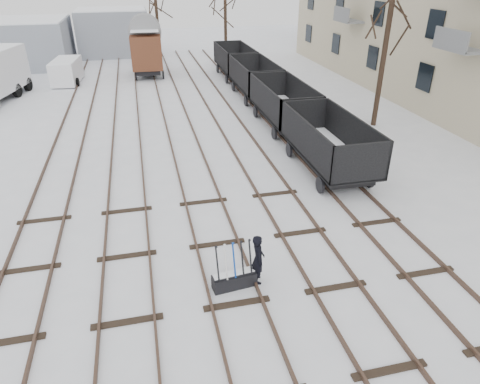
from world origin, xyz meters
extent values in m
plane|color=white|center=(0.00, 0.00, 0.00)|extent=(120.00, 120.00, 0.00)
cube|color=black|center=(-6.72, 14.00, 0.07)|extent=(0.07, 52.00, 0.15)
cube|color=black|center=(-5.28, 14.00, 0.07)|extent=(0.07, 52.00, 0.15)
cube|color=black|center=(-6.00, 2.00, 0.03)|extent=(1.90, 0.20, 0.08)
cube|color=black|center=(-3.72, 14.00, 0.07)|extent=(0.07, 52.00, 0.15)
cube|color=black|center=(-2.28, 14.00, 0.07)|extent=(0.07, 52.00, 0.15)
cube|color=black|center=(-3.00, 2.00, 0.03)|extent=(1.90, 0.20, 0.08)
cube|color=black|center=(-0.72, 14.00, 0.07)|extent=(0.07, 52.00, 0.15)
cube|color=black|center=(0.72, 14.00, 0.07)|extent=(0.07, 52.00, 0.15)
cube|color=black|center=(0.00, 2.00, 0.03)|extent=(1.90, 0.20, 0.08)
cube|color=black|center=(2.28, 14.00, 0.07)|extent=(0.07, 52.00, 0.15)
cube|color=black|center=(3.72, 14.00, 0.07)|extent=(0.07, 52.00, 0.15)
cube|color=black|center=(3.00, 2.00, 0.03)|extent=(1.90, 0.20, 0.08)
cube|color=black|center=(5.28, 14.00, 0.07)|extent=(0.07, 52.00, 0.15)
cube|color=black|center=(6.72, 14.00, 0.07)|extent=(0.07, 52.00, 0.15)
cube|color=black|center=(6.00, 2.00, 0.03)|extent=(1.90, 0.20, 0.08)
cube|color=gray|center=(-13.00, 36.00, 2.00)|extent=(10.00, 8.00, 4.00)
cube|color=white|center=(-13.00, 36.00, 4.05)|extent=(9.80, 7.84, 0.10)
cube|color=gray|center=(-4.00, 40.00, 2.20)|extent=(7.00, 6.00, 4.40)
cube|color=white|center=(-4.00, 40.00, 4.45)|extent=(6.86, 5.88, 0.10)
cube|color=black|center=(0.10, 0.77, 0.22)|extent=(1.34, 0.56, 0.44)
cube|color=black|center=(0.10, 0.77, 0.46)|extent=(1.33, 0.44, 0.06)
cube|color=white|center=(0.10, 0.77, 0.50)|extent=(1.27, 0.40, 0.03)
cylinder|color=black|center=(-0.40, 0.71, 0.95)|extent=(0.09, 0.32, 1.08)
cylinder|color=silver|center=(-0.15, 0.74, 0.95)|extent=(0.09, 0.32, 1.08)
cylinder|color=#0B389B|center=(0.10, 0.77, 0.95)|extent=(0.09, 0.32, 1.08)
cylinder|color=black|center=(0.35, 0.80, 0.95)|extent=(0.09, 0.32, 1.08)
cylinder|color=black|center=(0.59, 0.83, 0.95)|extent=(0.09, 0.32, 1.08)
imported|color=black|center=(0.85, 0.87, 0.80)|extent=(0.44, 0.62, 1.61)
cube|color=black|center=(6.00, 7.68, 0.67)|extent=(1.97, 5.40, 0.41)
cube|color=black|center=(6.00, 7.68, 0.87)|extent=(2.46, 6.14, 0.12)
cube|color=black|center=(4.82, 7.68, 1.69)|extent=(0.10, 6.14, 1.64)
cube|color=black|center=(7.18, 7.68, 1.69)|extent=(0.10, 6.14, 1.64)
cube|color=white|center=(6.00, 7.68, 0.97)|extent=(2.21, 5.90, 0.06)
cylinder|color=black|center=(4.87, 5.71, 0.36)|extent=(0.12, 0.72, 0.72)
cylinder|color=black|center=(7.13, 9.64, 0.36)|extent=(0.12, 0.72, 0.72)
cube|color=black|center=(6.00, 14.08, 0.67)|extent=(1.97, 5.40, 0.41)
cube|color=black|center=(6.00, 14.08, 0.87)|extent=(2.46, 6.14, 0.12)
cube|color=black|center=(4.82, 14.08, 1.69)|extent=(0.10, 6.14, 1.64)
cube|color=black|center=(7.18, 14.08, 1.69)|extent=(0.10, 6.14, 1.64)
cube|color=white|center=(6.00, 14.08, 0.97)|extent=(2.21, 5.90, 0.06)
cylinder|color=black|center=(4.87, 12.11, 0.36)|extent=(0.12, 0.72, 0.72)
cylinder|color=black|center=(7.13, 16.04, 0.36)|extent=(0.12, 0.72, 0.72)
cube|color=black|center=(6.00, 20.48, 0.67)|extent=(1.97, 5.40, 0.41)
cube|color=black|center=(6.00, 20.48, 0.87)|extent=(2.46, 6.14, 0.12)
cube|color=black|center=(4.82, 20.48, 1.69)|extent=(0.10, 6.14, 1.64)
cube|color=black|center=(7.18, 20.48, 1.69)|extent=(0.10, 6.14, 1.64)
cube|color=white|center=(6.00, 20.48, 0.97)|extent=(2.21, 5.90, 0.06)
cylinder|color=black|center=(4.87, 18.51, 0.36)|extent=(0.12, 0.72, 0.72)
cylinder|color=black|center=(7.13, 22.44, 0.36)|extent=(0.12, 0.72, 0.72)
cube|color=black|center=(6.00, 26.88, 0.67)|extent=(1.97, 5.40, 0.41)
cube|color=black|center=(6.00, 26.88, 0.87)|extent=(2.46, 6.14, 0.12)
cube|color=black|center=(4.82, 26.88, 1.69)|extent=(0.10, 6.14, 1.64)
cube|color=black|center=(7.18, 26.88, 1.69)|extent=(0.10, 6.14, 1.64)
cube|color=white|center=(6.00, 26.88, 0.97)|extent=(2.21, 5.90, 0.06)
cylinder|color=black|center=(4.87, 24.91, 0.36)|extent=(0.12, 0.72, 0.72)
cylinder|color=black|center=(7.13, 28.84, 0.36)|extent=(0.12, 0.72, 0.72)
cube|color=black|center=(-1.07, 29.18, 0.65)|extent=(2.14, 4.51, 0.40)
cube|color=#4C2416|center=(-1.07, 29.18, 2.16)|extent=(2.65, 5.14, 2.62)
cube|color=white|center=(-1.07, 29.18, 3.82)|extent=(2.40, 4.88, 0.04)
cylinder|color=black|center=(-2.17, 27.57, 0.35)|extent=(0.12, 0.70, 0.70)
cylinder|color=black|center=(0.04, 30.79, 0.35)|extent=(0.12, 0.70, 0.70)
cylinder|color=black|center=(-10.77, 26.42, 0.49)|extent=(0.29, 0.98, 0.98)
cube|color=white|center=(-7.53, 27.96, 0.95)|extent=(2.17, 4.32, 1.70)
cube|color=white|center=(-7.53, 27.96, 1.82)|extent=(2.12, 4.22, 0.04)
cylinder|color=black|center=(-8.38, 26.63, 0.33)|extent=(0.21, 0.66, 0.66)
cylinder|color=black|center=(-6.67, 29.29, 0.33)|extent=(0.21, 0.66, 0.66)
cylinder|color=black|center=(11.35, 13.01, 3.47)|extent=(0.30, 0.30, 6.94)
cylinder|color=black|center=(0.45, 37.42, 3.03)|extent=(0.30, 0.30, 6.06)
cylinder|color=black|center=(6.59, 33.45, 2.98)|extent=(0.30, 0.30, 5.97)
camera|label=1|loc=(-2.01, -8.90, 8.46)|focal=32.00mm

